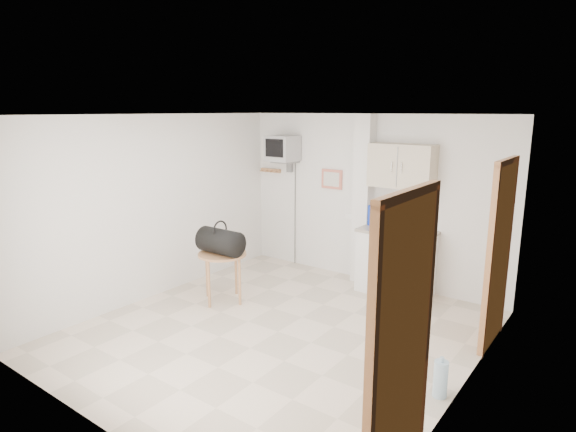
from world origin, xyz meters
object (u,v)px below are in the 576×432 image
Objects in this scene: duffel_bag at (220,241)px; water_bottle at (440,379)px; crt_television at (283,149)px; round_table at (222,259)px.

water_bottle is (3.15, -0.44, -0.67)m from duffel_bag.
crt_television reaches higher than round_table.
round_table is at bearing -81.07° from crt_television.
duffel_bag reaches higher than round_table.
duffel_bag is at bearing -72.15° from round_table.
crt_television reaches higher than duffel_bag.
crt_television is 4.43m from water_bottle.
round_table is at bearing 171.46° from water_bottle.
crt_television is 2.19m from round_table.
duffel_bag is (0.28, -1.75, -1.09)m from crt_television.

